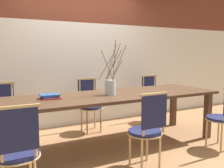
% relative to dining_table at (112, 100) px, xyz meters
% --- Properties ---
extents(ground_plane, '(16.00, 16.00, 0.00)m').
position_rel_dining_table_xyz_m(ground_plane, '(0.00, 0.00, -0.69)').
color(ground_plane, '#9E7047').
extents(wall_rear, '(12.00, 0.06, 3.20)m').
position_rel_dining_table_xyz_m(wall_rear, '(0.00, 1.36, 0.91)').
color(wall_rear, white).
rests_on(wall_rear, ground_plane).
extents(dining_table, '(3.25, 1.01, 0.77)m').
position_rel_dining_table_xyz_m(dining_table, '(0.00, 0.00, 0.00)').
color(dining_table, '#4C3321').
rests_on(dining_table, ground_plane).
extents(chair_near_leftend, '(0.42, 0.42, 0.92)m').
position_rel_dining_table_xyz_m(chair_near_leftend, '(-1.40, -0.84, -0.20)').
color(chair_near_leftend, '#1E234C').
rests_on(chair_near_leftend, ground_plane).
extents(chair_near_left, '(0.42, 0.42, 0.92)m').
position_rel_dining_table_xyz_m(chair_near_left, '(0.03, -0.84, -0.20)').
color(chair_near_left, '#1E234C').
rests_on(chair_near_left, ground_plane).
extents(chair_near_center, '(0.42, 0.42, 0.92)m').
position_rel_dining_table_xyz_m(chair_near_center, '(1.34, -0.84, -0.20)').
color(chair_near_center, '#1E234C').
rests_on(chair_near_center, ground_plane).
extents(chair_far_leftend, '(0.42, 0.42, 0.92)m').
position_rel_dining_table_xyz_m(chair_far_leftend, '(-1.39, 0.84, -0.20)').
color(chair_far_leftend, '#1E234C').
rests_on(chair_far_leftend, ground_plane).
extents(chair_far_left, '(0.42, 0.42, 0.92)m').
position_rel_dining_table_xyz_m(chair_far_left, '(0.00, 0.84, -0.20)').
color(chair_far_left, '#1E234C').
rests_on(chair_far_left, ground_plane).
extents(chair_far_center, '(0.42, 0.42, 0.92)m').
position_rel_dining_table_xyz_m(chair_far_center, '(1.35, 0.84, -0.20)').
color(chair_far_center, '#1E234C').
rests_on(chair_far_center, ground_plane).
extents(vase_centerpiece, '(0.32, 0.32, 0.77)m').
position_rel_dining_table_xyz_m(vase_centerpiece, '(-0.04, -0.03, 0.20)').
color(vase_centerpiece, '#B2BCC1').
rests_on(vase_centerpiece, dining_table).
extents(book_stack, '(0.28, 0.23, 0.06)m').
position_rel_dining_table_xyz_m(book_stack, '(-0.87, 0.07, 0.11)').
color(book_stack, maroon).
rests_on(book_stack, dining_table).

